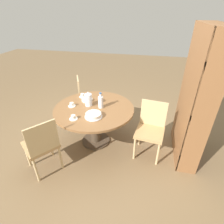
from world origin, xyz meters
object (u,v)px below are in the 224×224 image
object	(u,v)px
chair_a	(86,96)
water_bottle	(101,102)
cup_c	(83,96)
cake_main	(93,115)
cup_a	(73,118)
cup_b	(72,105)
bookshelf	(193,102)
coffee_pot	(88,99)
chair_c	(151,128)
chair_b	(42,145)

from	to	relation	value
chair_a	water_bottle	distance (m)	1.02
cup_c	cake_main	bearing A→B (deg)	33.47
cup_a	cup_b	size ratio (longest dim) A/B	1.00
bookshelf	coffee_pot	distance (m)	1.59
cup_a	cup_b	distance (m)	0.40
cake_main	cup_c	bearing A→B (deg)	-146.53
chair_c	cup_a	bearing A→B (deg)	-156.16
cup_a	coffee_pot	bearing A→B (deg)	169.24
cup_b	cup_c	size ratio (longest dim) A/B	1.00
cake_main	coffee_pot	bearing A→B (deg)	-150.28
chair_a	cup_c	size ratio (longest dim) A/B	7.35
cup_b	cup_c	bearing A→B (deg)	172.73
cup_b	chair_a	bearing A→B (deg)	-174.60
chair_c	cake_main	distance (m)	0.91
cake_main	cup_a	world-z (taller)	same
chair_c	cup_c	xyz separation A→B (m)	(-0.40, -1.26, 0.24)
chair_a	bookshelf	size ratio (longest dim) A/B	0.46
coffee_pot	cup_b	bearing A→B (deg)	-72.24
chair_a	cup_b	bearing A→B (deg)	160.31
chair_b	bookshelf	bearing A→B (deg)	150.41
cup_b	water_bottle	bearing A→B (deg)	97.34
chair_b	cup_c	distance (m)	1.16
bookshelf	cup_b	distance (m)	1.86
coffee_pot	cake_main	size ratio (longest dim) A/B	0.93
cup_a	cup_b	xyz separation A→B (m)	(-0.36, -0.18, 0.00)
chair_c	cake_main	xyz separation A→B (m)	(0.21, -0.86, 0.25)
bookshelf	cup_a	bearing A→B (deg)	105.27
coffee_pot	cup_c	distance (m)	0.37
chair_a	coffee_pot	size ratio (longest dim) A/B	3.65
bookshelf	cup_c	xyz separation A→B (m)	(-0.27, -1.80, -0.21)
chair_c	coffee_pot	bearing A→B (deg)	-178.73
chair_c	bookshelf	distance (m)	0.72
bookshelf	cup_b	xyz separation A→B (m)	(0.10, -1.85, -0.21)
chair_a	water_bottle	size ratio (longest dim) A/B	3.43
coffee_pot	cake_main	world-z (taller)	coffee_pot
chair_c	cup_c	size ratio (longest dim) A/B	7.35
coffee_pot	cup_b	distance (m)	0.29
chair_a	cake_main	world-z (taller)	chair_a
water_bottle	cake_main	xyz separation A→B (m)	(0.30, -0.03, -0.08)
chair_a	cup_b	size ratio (longest dim) A/B	7.35
cup_a	cup_c	distance (m)	0.74
coffee_pot	cake_main	bearing A→B (deg)	29.72
chair_a	cake_main	xyz separation A→B (m)	(1.09, 0.53, 0.25)
cake_main	cup_b	xyz separation A→B (m)	(-0.24, -0.45, -0.01)
chair_a	chair_b	bearing A→B (deg)	152.52
chair_c	cup_b	distance (m)	1.33
cake_main	chair_a	bearing A→B (deg)	-154.05
coffee_pot	water_bottle	bearing A→B (deg)	83.83
bookshelf	cup_c	world-z (taller)	bookshelf
cup_a	chair_a	bearing A→B (deg)	-167.79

